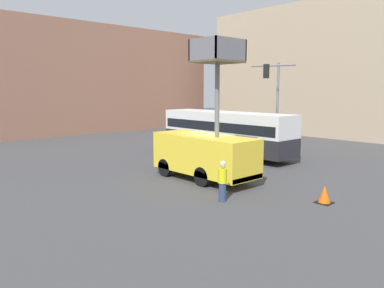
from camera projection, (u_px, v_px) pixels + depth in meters
ground_plane at (211, 176)px, 21.24m from camera, size 120.00×120.00×0.00m
building_backdrop_far at (29, 79)px, 41.28m from camera, size 44.00×10.00×12.18m
building_backdrop_side at (339, 71)px, 41.33m from camera, size 10.00×28.00×14.00m
utility_truck at (205, 151)px, 20.10m from camera, size 2.31×6.09×7.34m
city_bus at (226, 130)px, 27.81m from camera, size 2.58×11.12×3.24m
traffic_light_pole at (274, 95)px, 26.22m from camera, size 3.15×2.90×6.80m
road_worker_near_truck at (223, 181)px, 16.28m from camera, size 0.38×0.38×1.81m
road_worker_directing at (241, 158)px, 21.87m from camera, size 0.38×0.38×1.81m
traffic_cone_near_truck at (324, 195)px, 16.12m from camera, size 0.67×0.67×0.77m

